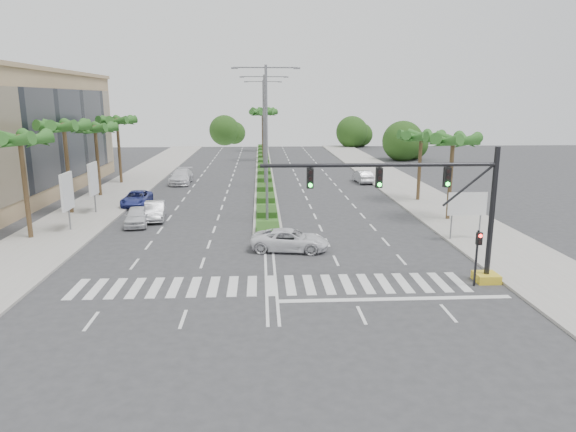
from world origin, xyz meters
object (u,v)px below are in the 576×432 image
car_crossing (290,240)px  car_right (363,176)px  car_parked_a (137,216)px  car_parked_d (181,176)px  car_parked_c (137,198)px  car_parked_b (155,211)px

car_crossing → car_right: car_right is taller
car_parked_a → car_parked_d: 19.99m
car_parked_c → car_parked_b: bearing=-65.0°
car_right → car_crossing: bearing=64.8°
car_parked_b → car_crossing: 13.90m
car_parked_a → car_parked_d: bearing=81.4°
car_parked_d → car_right: size_ratio=1.29×
car_crossing → car_right: size_ratio=1.13×
car_parked_d → car_right: 20.99m
car_crossing → car_right: (10.04, 26.91, 0.03)m
car_parked_c → car_right: (23.20, 11.99, 0.05)m
car_parked_c → car_crossing: size_ratio=0.97×
car_parked_a → car_right: (21.46, 19.55, 0.01)m
car_parked_a → car_crossing: 13.58m
car_parked_d → car_right: car_parked_d is taller
car_parked_c → car_right: car_right is taller
car_parked_d → car_crossing: (10.95, -27.34, -0.13)m
car_right → car_parked_d: bearing=-5.9°
car_parked_c → car_parked_d: size_ratio=0.85×
car_parked_c → car_right: size_ratio=1.10×
car_parked_c → car_right: bearing=26.5°
car_parked_a → car_parked_c: car_parked_a is taller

